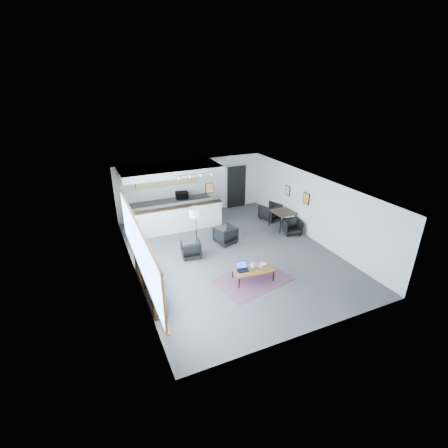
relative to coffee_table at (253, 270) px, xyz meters
name	(u,v)px	position (x,y,z in m)	size (l,w,h in m)	color
room	(233,222)	(0.13, 1.80, 0.92)	(7.02, 9.02, 2.62)	#49494C
window	(139,248)	(-3.33, 0.90, 1.07)	(0.10, 5.95, 1.66)	#8CBFFF
console	(149,282)	(-3.17, 0.76, -0.06)	(0.35, 3.00, 0.80)	black
kitchenette	(171,194)	(-1.07, 5.51, 0.99)	(4.20, 1.96, 2.60)	white
doorway	(236,186)	(2.43, 6.23, 0.69)	(1.10, 0.12, 2.15)	black
track_light	(195,175)	(-0.46, 4.00, 2.14)	(1.60, 0.07, 0.15)	silver
wall_art_lower	(306,199)	(3.60, 2.20, 1.17)	(0.03, 0.38, 0.48)	black
wall_art_upper	(288,191)	(3.60, 3.50, 1.12)	(0.03, 0.34, 0.44)	black
kilim_rug	(253,280)	(0.00, 0.00, -0.38)	(2.55, 1.99, 0.01)	#562F43
coffee_table	(253,270)	(0.00, 0.00, 0.00)	(1.34, 0.81, 0.42)	brown
laptop	(242,268)	(-0.35, 0.10, 0.11)	(0.40, 0.34, 0.26)	black
ceramic_pot	(254,266)	(0.00, -0.01, 0.15)	(0.24, 0.24, 0.24)	gray
book_stack	(262,265)	(0.35, 0.04, 0.07)	(0.33, 0.29, 0.08)	silver
coaster	(257,271)	(0.04, -0.19, 0.03)	(0.09, 0.09, 0.01)	#E5590C
armchair_left	(191,248)	(-1.33, 2.24, -0.04)	(0.68, 0.63, 0.70)	black
armchair_right	(225,234)	(0.27, 2.73, 0.00)	(0.74, 0.69, 0.76)	black
floor_lamp	(196,214)	(-0.94, 2.70, 1.07)	(0.57, 0.57, 1.68)	black
dining_table	(283,213)	(3.13, 3.06, 0.30)	(0.94, 0.94, 0.75)	black
dining_chair_near	(292,228)	(3.13, 2.33, -0.09)	(0.58, 0.54, 0.59)	black
dining_chair_far	(270,212)	(3.13, 4.06, -0.03)	(0.69, 0.64, 0.71)	black
microwave	(182,195)	(-0.47, 5.95, 0.73)	(0.56, 0.31, 0.38)	black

